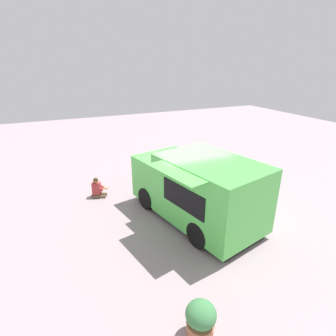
{
  "coord_description": "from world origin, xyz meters",
  "views": [
    {
      "loc": [
        4.32,
        7.98,
        5.21
      ],
      "look_at": [
        0.24,
        -1.15,
        1.25
      ],
      "focal_mm": 28.57,
      "sensor_mm": 36.0,
      "label": 1
    }
  ],
  "objects_px": {
    "person_customer": "(97,189)",
    "planter_flowering_side": "(201,319)",
    "planter_flowering_near": "(204,157)",
    "food_truck": "(197,190)",
    "planter_flowering_far": "(165,157)"
  },
  "relations": [
    {
      "from": "person_customer",
      "to": "planter_flowering_side",
      "type": "relative_size",
      "value": 1.03
    },
    {
      "from": "planter_flowering_far",
      "to": "planter_flowering_side",
      "type": "bearing_deg",
      "value": 70.5
    },
    {
      "from": "planter_flowering_near",
      "to": "planter_flowering_far",
      "type": "relative_size",
      "value": 0.83
    },
    {
      "from": "food_truck",
      "to": "person_customer",
      "type": "bearing_deg",
      "value": -47.22
    },
    {
      "from": "planter_flowering_far",
      "to": "planter_flowering_side",
      "type": "relative_size",
      "value": 0.99
    },
    {
      "from": "planter_flowering_side",
      "to": "planter_flowering_near",
      "type": "bearing_deg",
      "value": -121.67
    },
    {
      "from": "planter_flowering_near",
      "to": "planter_flowering_side",
      "type": "bearing_deg",
      "value": 58.33
    },
    {
      "from": "planter_flowering_near",
      "to": "planter_flowering_far",
      "type": "distance_m",
      "value": 2.13
    },
    {
      "from": "person_customer",
      "to": "planter_flowering_near",
      "type": "relative_size",
      "value": 1.26
    },
    {
      "from": "person_customer",
      "to": "planter_flowering_side",
      "type": "bearing_deg",
      "value": 96.37
    },
    {
      "from": "person_customer",
      "to": "planter_flowering_side",
      "type": "height_order",
      "value": "person_customer"
    },
    {
      "from": "planter_flowering_near",
      "to": "planter_flowering_side",
      "type": "relative_size",
      "value": 0.82
    },
    {
      "from": "food_truck",
      "to": "planter_flowering_near",
      "type": "height_order",
      "value": "food_truck"
    },
    {
      "from": "food_truck",
      "to": "planter_flowering_side",
      "type": "distance_m",
      "value": 4.47
    },
    {
      "from": "planter_flowering_far",
      "to": "planter_flowering_side",
      "type": "xyz_separation_m",
      "value": [
        3.33,
        9.4,
        0.01
      ]
    }
  ]
}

